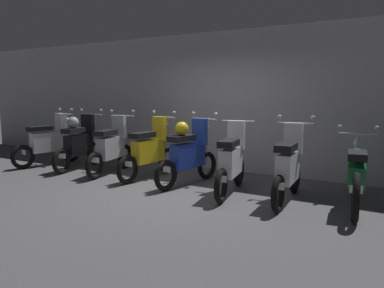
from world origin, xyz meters
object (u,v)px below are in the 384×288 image
at_px(motorbike_slot_3, 150,151).
at_px(motorbike_slot_7, 356,174).
at_px(motorbike_slot_1, 79,143).
at_px(motorbike_slot_0, 49,142).
at_px(motorbike_slot_2, 112,148).
at_px(motorbike_slot_4, 189,153).
at_px(motorbike_slot_5, 231,162).
at_px(motorbike_slot_6, 288,167).

height_order(motorbike_slot_3, motorbike_slot_7, motorbike_slot_3).
bearing_deg(motorbike_slot_7, motorbike_slot_3, 178.94).
distance_m(motorbike_slot_1, motorbike_slot_3, 1.86).
relative_size(motorbike_slot_0, motorbike_slot_1, 1.00).
relative_size(motorbike_slot_1, motorbike_slot_2, 1.00).
relative_size(motorbike_slot_2, motorbike_slot_4, 1.00).
height_order(motorbike_slot_3, motorbike_slot_5, motorbike_slot_3).
relative_size(motorbike_slot_4, motorbike_slot_5, 1.00).
bearing_deg(motorbike_slot_4, motorbike_slot_0, -179.32).
xyz_separation_m(motorbike_slot_5, motorbike_slot_7, (1.86, 0.17, -0.03)).
bearing_deg(motorbike_slot_1, motorbike_slot_0, -176.02).
relative_size(motorbike_slot_0, motorbike_slot_4, 1.00).
bearing_deg(motorbike_slot_0, motorbike_slot_3, 2.54).
bearing_deg(motorbike_slot_5, motorbike_slot_3, 172.57).
bearing_deg(motorbike_slot_2, motorbike_slot_6, -2.64).
xyz_separation_m(motorbike_slot_0, motorbike_slot_6, (5.55, -0.09, 0.00)).
height_order(motorbike_slot_0, motorbike_slot_6, same).
bearing_deg(motorbike_slot_6, motorbike_slot_2, 177.36).
bearing_deg(motorbike_slot_4, motorbike_slot_7, 0.22).
bearing_deg(motorbike_slot_7, motorbike_slot_4, -179.78).
bearing_deg(motorbike_slot_1, motorbike_slot_7, -0.10).
xyz_separation_m(motorbike_slot_0, motorbike_slot_1, (0.92, 0.06, 0.04)).
xyz_separation_m(motorbike_slot_3, motorbike_slot_4, (0.93, -0.08, 0.04)).
distance_m(motorbike_slot_0, motorbike_slot_4, 3.70).
xyz_separation_m(motorbike_slot_1, motorbike_slot_3, (1.86, 0.06, -0.04)).
distance_m(motorbike_slot_0, motorbike_slot_6, 5.55).
relative_size(motorbike_slot_2, motorbike_slot_7, 0.86).
height_order(motorbike_slot_6, motorbike_slot_7, motorbike_slot_6).
xyz_separation_m(motorbike_slot_2, motorbike_slot_6, (3.71, -0.17, 0.00)).
xyz_separation_m(motorbike_slot_1, motorbike_slot_5, (3.71, -0.18, -0.04)).
relative_size(motorbike_slot_0, motorbike_slot_6, 0.99).
bearing_deg(motorbike_slot_3, motorbike_slot_6, -4.49).
xyz_separation_m(motorbike_slot_6, motorbike_slot_7, (0.93, 0.15, -0.04)).
distance_m(motorbike_slot_2, motorbike_slot_3, 0.94).
relative_size(motorbike_slot_1, motorbike_slot_6, 0.99).
height_order(motorbike_slot_3, motorbike_slot_4, same).
bearing_deg(motorbike_slot_6, motorbike_slot_0, 179.02).
height_order(motorbike_slot_0, motorbike_slot_4, same).
height_order(motorbike_slot_5, motorbike_slot_6, motorbike_slot_6).
xyz_separation_m(motorbike_slot_0, motorbike_slot_7, (6.48, 0.05, -0.04)).
bearing_deg(motorbike_slot_1, motorbike_slot_4, -0.41).
xyz_separation_m(motorbike_slot_1, motorbike_slot_2, (0.92, 0.01, -0.04)).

